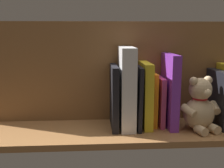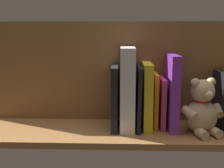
% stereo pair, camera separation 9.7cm
% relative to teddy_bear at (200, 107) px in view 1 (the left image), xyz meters
% --- Properties ---
extents(ground_plane, '(1.03, 0.28, 0.02)m').
position_rel_teddy_bear_xyz_m(ground_plane, '(0.31, -0.03, -0.10)').
color(ground_plane, '#9E6B3D').
extents(shelf_back_panel, '(1.03, 0.02, 0.39)m').
position_rel_teddy_bear_xyz_m(shelf_back_panel, '(0.31, -0.14, 0.11)').
color(shelf_back_panel, brown).
rests_on(shelf_back_panel, ground_plane).
extents(book_1, '(0.03, 0.17, 0.21)m').
position_rel_teddy_bear_xyz_m(book_1, '(-0.09, -0.05, 0.02)').
color(book_1, black).
rests_on(book_1, ground_plane).
extents(teddy_bear, '(0.15, 0.15, 0.19)m').
position_rel_teddy_bear_xyz_m(teddy_bear, '(0.00, 0.00, 0.00)').
color(teddy_bear, '#D1B284').
rests_on(teddy_bear, ground_plane).
extents(book_2, '(0.03, 0.16, 0.27)m').
position_rel_teddy_bear_xyz_m(book_2, '(0.10, -0.05, 0.05)').
color(book_2, purple).
rests_on(book_2, ground_plane).
extents(book_3, '(0.02, 0.13, 0.18)m').
position_rel_teddy_bear_xyz_m(book_3, '(0.13, -0.07, 0.01)').
color(book_3, '#B23F72').
rests_on(book_3, ground_plane).
extents(book_4, '(0.01, 0.12, 0.20)m').
position_rel_teddy_bear_xyz_m(book_4, '(0.16, -0.07, 0.01)').
color(book_4, orange).
rests_on(book_4, ground_plane).
extents(book_5, '(0.03, 0.15, 0.24)m').
position_rel_teddy_bear_xyz_m(book_5, '(0.19, -0.06, 0.03)').
color(book_5, yellow).
rests_on(book_5, ground_plane).
extents(book_6, '(0.02, 0.17, 0.23)m').
position_rel_teddy_bear_xyz_m(book_6, '(0.22, -0.05, 0.03)').
color(book_6, black).
rests_on(book_6, ground_plane).
extents(dictionary_thick_white, '(0.05, 0.17, 0.30)m').
position_rel_teddy_bear_xyz_m(dictionary_thick_white, '(0.26, -0.05, 0.06)').
color(dictionary_thick_white, white).
rests_on(dictionary_thick_white, ground_plane).
extents(book_7, '(0.02, 0.17, 0.23)m').
position_rel_teddy_bear_xyz_m(book_7, '(0.30, -0.05, 0.03)').
color(book_7, black).
rests_on(book_7, ground_plane).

